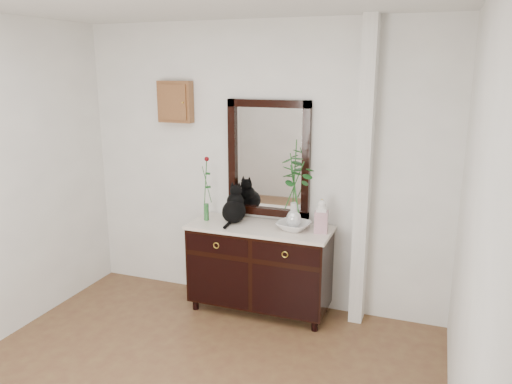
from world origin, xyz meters
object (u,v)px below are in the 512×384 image
at_px(sideboard, 260,264).
at_px(ginger_jar, 321,216).
at_px(lotus_bowl, 294,226).
at_px(cat, 234,204).

distance_m(sideboard, ginger_jar, 0.78).
relative_size(lotus_bowl, ginger_jar, 0.96).
distance_m(cat, ginger_jar, 0.85).
xyz_separation_m(cat, ginger_jar, (0.85, -0.01, -0.02)).
distance_m(lotus_bowl, ginger_jar, 0.28).
xyz_separation_m(lotus_bowl, ginger_jar, (0.25, 0.02, 0.12)).
distance_m(sideboard, cat, 0.62).
relative_size(cat, ginger_jar, 1.15).
distance_m(sideboard, lotus_bowl, 0.52).
bearing_deg(sideboard, ginger_jar, 2.82).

